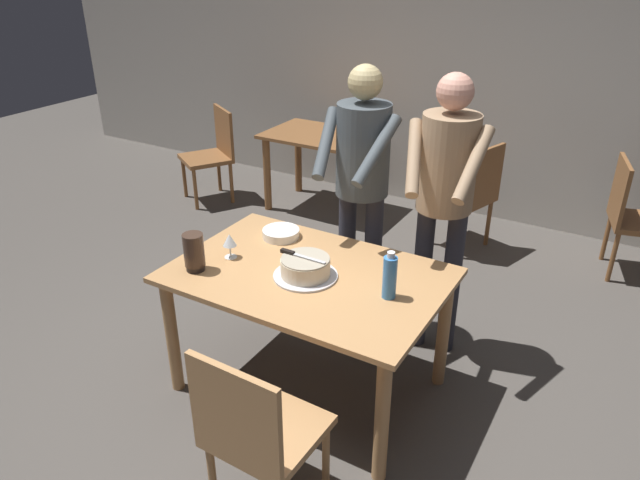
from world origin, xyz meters
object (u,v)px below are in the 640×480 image
object	(u,v)px
hurricane_lamp	(194,252)
person_cutting_cake	(362,174)
cake_on_platter	(305,268)
cake_knife	(294,254)
plate_stack	(281,233)
person_standing_beside	(445,189)
wine_glass_near	(230,241)
background_table	(321,151)
chair_near_side	(257,431)
water_bottle	(390,276)
background_chair_2	(213,151)
main_dining_table	(308,291)
background_chair_1	(469,193)

from	to	relation	value
hurricane_lamp	person_cutting_cake	xyz separation A→B (m)	(0.49, 0.97, 0.22)
cake_on_platter	cake_knife	bearing A→B (deg)	179.08
plate_stack	hurricane_lamp	size ratio (longest dim) A/B	1.05
cake_on_platter	person_standing_beside	world-z (taller)	person_standing_beside
wine_glass_near	person_standing_beside	bearing A→B (deg)	40.31
background_table	chair_near_side	bearing A→B (deg)	-64.00
wine_glass_near	water_bottle	world-z (taller)	water_bottle
person_cutting_cake	background_chair_2	xyz separation A→B (m)	(-2.24, 1.26, -0.58)
main_dining_table	background_table	distance (m)	2.59
cake_knife	chair_near_side	xyz separation A→B (m)	(0.33, -0.82, -0.37)
plate_stack	water_bottle	size ratio (longest dim) A/B	0.88
person_standing_beside	chair_near_side	size ratio (longest dim) A/B	1.91
cake_knife	chair_near_side	world-z (taller)	chair_near_side
cake_on_platter	cake_knife	xyz separation A→B (m)	(-0.07, 0.00, 0.06)
cake_on_platter	person_cutting_cake	bearing A→B (deg)	94.05
cake_knife	main_dining_table	bearing A→B (deg)	31.25
cake_on_platter	plate_stack	bearing A→B (deg)	138.87
background_chair_2	chair_near_side	bearing A→B (deg)	-47.65
cake_on_platter	plate_stack	size ratio (longest dim) A/B	1.55
main_dining_table	person_cutting_cake	distance (m)	0.82
water_bottle	hurricane_lamp	distance (m)	1.04
main_dining_table	plate_stack	bearing A→B (deg)	141.77
background_table	background_chair_1	bearing A→B (deg)	-4.04
background_table	person_standing_beside	bearing A→B (deg)	-41.92
wine_glass_near	water_bottle	bearing A→B (deg)	4.34
person_cutting_cake	person_standing_beside	world-z (taller)	same
cake_on_platter	background_chair_1	distance (m)	2.23
plate_stack	person_cutting_cake	world-z (taller)	person_cutting_cake
plate_stack	hurricane_lamp	distance (m)	0.59
hurricane_lamp	background_chair_2	distance (m)	2.85
cake_on_platter	chair_near_side	distance (m)	0.91
cake_knife	plate_stack	world-z (taller)	cake_knife
wine_glass_near	hurricane_lamp	distance (m)	0.22
main_dining_table	wine_glass_near	bearing A→B (deg)	-171.63
wine_glass_near	chair_near_side	size ratio (longest dim) A/B	0.16
person_standing_beside	background_chair_2	xyz separation A→B (m)	(-2.75, 1.23, -0.58)
chair_near_side	background_chair_1	xyz separation A→B (m)	(-0.06, 3.02, 0.00)
main_dining_table	cake_on_platter	bearing A→B (deg)	-76.67
plate_stack	wine_glass_near	world-z (taller)	wine_glass_near
cake_knife	background_chair_1	bearing A→B (deg)	82.96
plate_stack	chair_near_side	xyz separation A→B (m)	(0.63, -1.14, -0.28)
plate_stack	chair_near_side	size ratio (longest dim) A/B	0.24
cake_knife	water_bottle	size ratio (longest dim) A/B	1.08
background_table	person_cutting_cake	bearing A→B (deg)	-52.49
cake_on_platter	wine_glass_near	size ratio (longest dim) A/B	2.36
cake_on_platter	person_standing_beside	xyz separation A→B (m)	(0.46, 0.76, 0.27)
main_dining_table	person_standing_beside	xyz separation A→B (m)	(0.47, 0.72, 0.44)
background_chair_1	wine_glass_near	bearing A→B (deg)	-106.74
cake_on_platter	background_table	bearing A→B (deg)	118.67
main_dining_table	water_bottle	distance (m)	0.52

